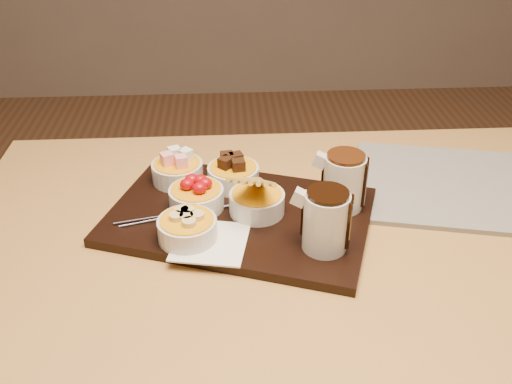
{
  "coord_description": "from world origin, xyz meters",
  "views": [
    {
      "loc": [
        -0.11,
        -0.81,
        1.35
      ],
      "look_at": [
        -0.06,
        0.05,
        0.81
      ],
      "focal_mm": 40.0,
      "sensor_mm": 36.0,
      "label": 1
    }
  ],
  "objects": [
    {
      "name": "serving_board",
      "position": [
        -0.09,
        0.05,
        0.76
      ],
      "size": [
        0.53,
        0.43,
        0.02
      ],
      "primitive_type": "cube",
      "rotation": [
        0.0,
        0.0,
        -0.33
      ],
      "color": "black",
      "rests_on": "dining_table"
    },
    {
      "name": "bowl_bananas",
      "position": [
        -0.18,
        -0.03,
        0.79
      ],
      "size": [
        0.1,
        0.1,
        0.04
      ],
      "primitive_type": "cylinder",
      "color": "beige",
      "rests_on": "serving_board"
    },
    {
      "name": "bowl_marshmallows",
      "position": [
        -0.21,
        0.17,
        0.79
      ],
      "size": [
        0.1,
        0.1,
        0.04
      ],
      "primitive_type": "cylinder",
      "color": "beige",
      "rests_on": "serving_board"
    },
    {
      "name": "bowl_strawberries",
      "position": [
        -0.17,
        0.07,
        0.79
      ],
      "size": [
        0.1,
        0.1,
        0.04
      ],
      "primitive_type": "cylinder",
      "color": "beige",
      "rests_on": "serving_board"
    },
    {
      "name": "fondue_skewers",
      "position": [
        -0.18,
        0.05,
        0.77
      ],
      "size": [
        0.09,
        0.26,
        0.01
      ],
      "primitive_type": null,
      "rotation": [
        0.0,
        0.0,
        -1.35
      ],
      "color": "silver",
      "rests_on": "serving_board"
    },
    {
      "name": "newspaper",
      "position": [
        0.34,
        0.14,
        0.76
      ],
      "size": [
        0.44,
        0.38,
        0.01
      ],
      "primitive_type": "cube",
      "rotation": [
        0.0,
        0.0,
        -0.22
      ],
      "color": "beige",
      "rests_on": "dining_table"
    },
    {
      "name": "dining_table",
      "position": [
        0.0,
        0.0,
        0.65
      ],
      "size": [
        1.2,
        0.8,
        0.75
      ],
      "color": "#B38342",
      "rests_on": "ground"
    },
    {
      "name": "napkin",
      "position": [
        -0.14,
        -0.04,
        0.77
      ],
      "size": [
        0.14,
        0.14,
        0.0
      ],
      "primitive_type": "cube",
      "rotation": [
        0.0,
        0.0,
        -0.19
      ],
      "color": "white",
      "rests_on": "serving_board"
    },
    {
      "name": "pitcher_dark_chocolate",
      "position": [
        0.05,
        -0.06,
        0.82
      ],
      "size": [
        0.09,
        0.09,
        0.1
      ],
      "primitive_type": "cylinder",
      "rotation": [
        0.0,
        0.0,
        -0.33
      ],
      "color": "silver",
      "rests_on": "serving_board"
    },
    {
      "name": "bowl_biscotti",
      "position": [
        -0.06,
        0.05,
        0.79
      ],
      "size": [
        0.1,
        0.1,
        0.04
      ],
      "primitive_type": "cylinder",
      "color": "beige",
      "rests_on": "serving_board"
    },
    {
      "name": "pitcher_milk_chocolate",
      "position": [
        0.1,
        0.06,
        0.82
      ],
      "size": [
        0.09,
        0.09,
        0.1
      ],
      "primitive_type": "cylinder",
      "rotation": [
        0.0,
        0.0,
        -0.33
      ],
      "color": "silver",
      "rests_on": "serving_board"
    },
    {
      "name": "bowl_cake",
      "position": [
        -0.1,
        0.15,
        0.79
      ],
      "size": [
        0.1,
        0.1,
        0.04
      ],
      "primitive_type": "cylinder",
      "color": "beige",
      "rests_on": "serving_board"
    }
  ]
}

